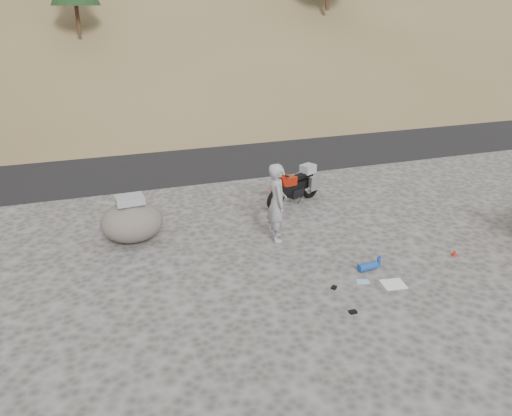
# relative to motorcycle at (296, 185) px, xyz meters

# --- Properties ---
(ground) EXTENTS (140.00, 140.00, 0.00)m
(ground) POSITION_rel_motorcycle_xyz_m (-1.42, -3.05, -0.55)
(ground) COLOR #454240
(ground) RESTS_ON ground
(road) EXTENTS (120.00, 7.00, 0.05)m
(road) POSITION_rel_motorcycle_xyz_m (-1.42, 5.95, -0.55)
(road) COLOR black
(road) RESTS_ON ground
(motorcycle) EXTENTS (2.00, 1.12, 1.28)m
(motorcycle) POSITION_rel_motorcycle_xyz_m (0.00, 0.00, 0.00)
(motorcycle) COLOR black
(motorcycle) RESTS_ON ground
(man) EXTENTS (0.59, 0.79, 1.97)m
(man) POSITION_rel_motorcycle_xyz_m (-1.39, -2.07, -0.55)
(man) COLOR #959499
(man) RESTS_ON ground
(boulder) EXTENTS (1.67, 1.48, 1.17)m
(boulder) POSITION_rel_motorcycle_xyz_m (-4.79, -0.99, -0.03)
(boulder) COLOR #504B45
(boulder) RESTS_ON ground
(gear_white_cloth) EXTENTS (0.53, 0.49, 0.02)m
(gear_white_cloth) POSITION_rel_motorcycle_xyz_m (0.17, -4.89, -0.54)
(gear_white_cloth) COLOR white
(gear_white_cloth) RESTS_ON ground
(gear_blue_mat) EXTENTS (0.47, 0.22, 0.18)m
(gear_blue_mat) POSITION_rel_motorcycle_xyz_m (-0.04, -4.18, -0.45)
(gear_blue_mat) COLOR #184291
(gear_blue_mat) RESTS_ON ground
(gear_bottle) EXTENTS (0.11, 0.11, 0.24)m
(gear_bottle) POSITION_rel_motorcycle_xyz_m (0.30, -4.08, -0.43)
(gear_bottle) COLOR #184291
(gear_bottle) RESTS_ON ground
(gear_funnel) EXTENTS (0.13, 0.13, 0.16)m
(gear_funnel) POSITION_rel_motorcycle_xyz_m (2.24, -4.23, -0.47)
(gear_funnel) COLOR #AD1A0B
(gear_funnel) RESTS_ON ground
(gear_glove_a) EXTENTS (0.15, 0.11, 0.04)m
(gear_glove_a) POSITION_rel_motorcycle_xyz_m (-1.14, -5.53, -0.53)
(gear_glove_a) COLOR black
(gear_glove_a) RESTS_ON ground
(gear_glove_b) EXTENTS (0.15, 0.16, 0.04)m
(gear_glove_b) POSITION_rel_motorcycle_xyz_m (-1.08, -4.62, -0.52)
(gear_glove_b) COLOR black
(gear_glove_b) RESTS_ON ground
(gear_blue_cloth) EXTENTS (0.31, 0.27, 0.01)m
(gear_blue_cloth) POSITION_rel_motorcycle_xyz_m (-0.38, -4.59, -0.54)
(gear_blue_cloth) COLOR #89B8D4
(gear_blue_cloth) RESTS_ON ground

